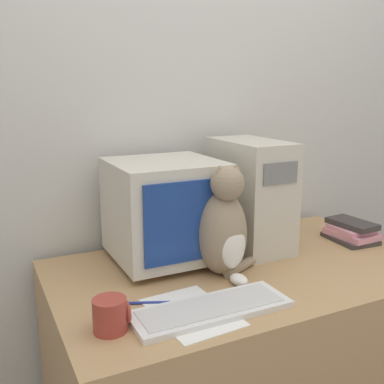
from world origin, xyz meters
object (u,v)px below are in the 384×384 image
Objects in this scene: crt_monitor at (165,210)px; cat at (223,228)px; mug at (111,315)px; keyboard at (211,309)px; pen at (145,303)px; computer_tower at (250,194)px; book_stack at (351,231)px.

cat is (0.13, -0.21, -0.03)m from crt_monitor.
mug is (-0.46, -0.20, -0.12)m from cat.
mug is at bearing -159.40° from cat.
keyboard is 0.20m from pen.
crt_monitor is 0.41m from pen.
computer_tower is 4.46× the size of mug.
pen is (-0.16, 0.13, -0.01)m from keyboard.
book_stack is (0.44, -0.14, -0.18)m from computer_tower.
book_stack is at bearing -10.12° from crt_monitor.
crt_monitor is at bearing 84.58° from keyboard.
mug is (-0.70, -0.40, -0.17)m from computer_tower.
computer_tower is 0.63m from keyboard.
computer_tower is 0.49m from book_stack.
keyboard is at bearing -129.51° from cat.
cat is 0.52m from mug.
book_stack is 1.02m from pen.
keyboard is 0.90m from book_stack.
keyboard is at bearing -5.44° from mug.
crt_monitor is at bearing 118.75° from cat.
book_stack is 2.19× the size of mug.
computer_tower is at bearing 29.74° from mug.
computer_tower is at bearing 37.15° from cat.
keyboard is 0.30m from mug.
book_stack is (0.81, -0.14, -0.16)m from crt_monitor.
cat is at bearing -140.09° from computer_tower.
mug is (-0.33, -0.41, -0.15)m from crt_monitor.
computer_tower is at bearing 162.46° from book_stack.
pen is at bearing -122.97° from crt_monitor.
cat is at bearing 53.25° from keyboard.
mug is (-1.14, -0.27, 0.01)m from book_stack.
computer_tower is at bearing -0.98° from crt_monitor.
book_stack is at bearing -17.54° from computer_tower.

